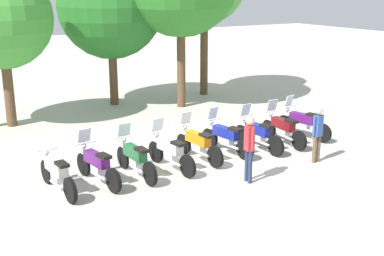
{
  "coord_description": "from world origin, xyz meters",
  "views": [
    {
      "loc": [
        -7.26,
        -11.79,
        5.04
      ],
      "look_at": [
        0.0,
        0.5,
        0.9
      ],
      "focal_mm": 46.38,
      "sensor_mm": 36.0,
      "label": 1
    }
  ],
  "objects_px": {
    "motorcycle_0": "(57,173)",
    "motorcycle_4": "(198,143)",
    "motorcycle_1": "(97,165)",
    "motorcycle_3": "(170,152)",
    "motorcycle_5": "(226,137)",
    "motorcycle_7": "(283,128)",
    "tree_2": "(110,6)",
    "motorcycle_6": "(258,134)",
    "motorcycle_8": "(303,122)",
    "person_0": "(249,143)",
    "person_1": "(318,130)",
    "motorcycle_2": "(135,158)",
    "tree_1": "(1,19)"
  },
  "relations": [
    {
      "from": "motorcycle_0",
      "to": "person_0",
      "type": "xyz_separation_m",
      "value": [
        4.53,
        -1.9,
        0.57
      ]
    },
    {
      "from": "motorcycle_0",
      "to": "tree_2",
      "type": "relative_size",
      "value": 0.34
    },
    {
      "from": "motorcycle_4",
      "to": "tree_2",
      "type": "distance_m",
      "value": 8.8
    },
    {
      "from": "motorcycle_1",
      "to": "motorcycle_6",
      "type": "height_order",
      "value": "same"
    },
    {
      "from": "motorcycle_3",
      "to": "tree_2",
      "type": "relative_size",
      "value": 0.34
    },
    {
      "from": "motorcycle_1",
      "to": "motorcycle_5",
      "type": "xyz_separation_m",
      "value": [
        4.28,
        0.28,
        0.0
      ]
    },
    {
      "from": "motorcycle_1",
      "to": "motorcycle_5",
      "type": "distance_m",
      "value": 4.29
    },
    {
      "from": "motorcycle_5",
      "to": "tree_1",
      "type": "height_order",
      "value": "tree_1"
    },
    {
      "from": "motorcycle_1",
      "to": "motorcycle_3",
      "type": "bearing_deg",
      "value": -100.63
    },
    {
      "from": "motorcycle_1",
      "to": "motorcycle_5",
      "type": "height_order",
      "value": "same"
    },
    {
      "from": "person_1",
      "to": "motorcycle_2",
      "type": "bearing_deg",
      "value": -110.74
    },
    {
      "from": "motorcycle_1",
      "to": "person_1",
      "type": "distance_m",
      "value": 6.36
    },
    {
      "from": "motorcycle_5",
      "to": "motorcycle_0",
      "type": "bearing_deg",
      "value": 83.82
    },
    {
      "from": "motorcycle_0",
      "to": "motorcycle_4",
      "type": "xyz_separation_m",
      "value": [
        4.28,
        0.25,
        0.01
      ]
    },
    {
      "from": "motorcycle_1",
      "to": "person_1",
      "type": "relative_size",
      "value": 1.31
    },
    {
      "from": "motorcycle_1",
      "to": "motorcycle_7",
      "type": "bearing_deg",
      "value": -97.9
    },
    {
      "from": "motorcycle_7",
      "to": "tree_2",
      "type": "relative_size",
      "value": 0.34
    },
    {
      "from": "motorcycle_0",
      "to": "motorcycle_7",
      "type": "relative_size",
      "value": 1.0
    },
    {
      "from": "motorcycle_2",
      "to": "motorcycle_7",
      "type": "distance_m",
      "value": 5.35
    },
    {
      "from": "motorcycle_8",
      "to": "motorcycle_1",
      "type": "bearing_deg",
      "value": 81.8
    },
    {
      "from": "motorcycle_6",
      "to": "motorcycle_8",
      "type": "distance_m",
      "value": 2.15
    },
    {
      "from": "motorcycle_0",
      "to": "motorcycle_8",
      "type": "distance_m",
      "value": 8.56
    },
    {
      "from": "motorcycle_2",
      "to": "motorcycle_0",
      "type": "bearing_deg",
      "value": 87.37
    },
    {
      "from": "person_1",
      "to": "motorcycle_6",
      "type": "bearing_deg",
      "value": -159.68
    },
    {
      "from": "motorcycle_2",
      "to": "tree_2",
      "type": "distance_m",
      "value": 9.39
    },
    {
      "from": "motorcycle_4",
      "to": "person_1",
      "type": "xyz_separation_m",
      "value": [
        2.89,
        -1.93,
        0.46
      ]
    },
    {
      "from": "motorcycle_1",
      "to": "motorcycle_2",
      "type": "height_order",
      "value": "same"
    },
    {
      "from": "motorcycle_4",
      "to": "motorcycle_6",
      "type": "height_order",
      "value": "same"
    },
    {
      "from": "motorcycle_1",
      "to": "motorcycle_2",
      "type": "relative_size",
      "value": 0.99
    },
    {
      "from": "motorcycle_5",
      "to": "motorcycle_7",
      "type": "height_order",
      "value": "same"
    },
    {
      "from": "motorcycle_0",
      "to": "tree_2",
      "type": "height_order",
      "value": "tree_2"
    },
    {
      "from": "motorcycle_1",
      "to": "tree_1",
      "type": "bearing_deg",
      "value": -2.53
    },
    {
      "from": "motorcycle_3",
      "to": "person_1",
      "type": "bearing_deg",
      "value": -119.91
    },
    {
      "from": "motorcycle_7",
      "to": "person_1",
      "type": "distance_m",
      "value": 1.96
    },
    {
      "from": "motorcycle_1",
      "to": "motorcycle_8",
      "type": "distance_m",
      "value": 7.49
    },
    {
      "from": "motorcycle_1",
      "to": "motorcycle_7",
      "type": "distance_m",
      "value": 6.43
    },
    {
      "from": "motorcycle_1",
      "to": "tree_1",
      "type": "distance_m",
      "value": 7.71
    },
    {
      "from": "tree_2",
      "to": "motorcycle_6",
      "type": "bearing_deg",
      "value": -79.04
    },
    {
      "from": "motorcycle_3",
      "to": "motorcycle_5",
      "type": "relative_size",
      "value": 1.01
    },
    {
      "from": "motorcycle_3",
      "to": "motorcycle_0",
      "type": "bearing_deg",
      "value": 83.09
    },
    {
      "from": "motorcycle_1",
      "to": "tree_2",
      "type": "relative_size",
      "value": 0.34
    },
    {
      "from": "motorcycle_4",
      "to": "motorcycle_8",
      "type": "bearing_deg",
      "value": -93.65
    },
    {
      "from": "motorcycle_3",
      "to": "tree_2",
      "type": "xyz_separation_m",
      "value": [
        1.64,
        8.23,
        3.66
      ]
    },
    {
      "from": "motorcycle_1",
      "to": "tree_1",
      "type": "xyz_separation_m",
      "value": [
        -0.79,
        6.89,
        3.38
      ]
    },
    {
      "from": "motorcycle_4",
      "to": "person_0",
      "type": "height_order",
      "value": "person_0"
    },
    {
      "from": "motorcycle_4",
      "to": "motorcycle_7",
      "type": "bearing_deg",
      "value": -96.75
    },
    {
      "from": "motorcycle_3",
      "to": "person_1",
      "type": "distance_m",
      "value": 4.33
    },
    {
      "from": "motorcycle_7",
      "to": "person_1",
      "type": "bearing_deg",
      "value": 172.05
    },
    {
      "from": "motorcycle_6",
      "to": "motorcycle_8",
      "type": "relative_size",
      "value": 1.01
    },
    {
      "from": "motorcycle_3",
      "to": "motorcycle_5",
      "type": "xyz_separation_m",
      "value": [
        2.14,
        0.34,
        0.0
      ]
    }
  ]
}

